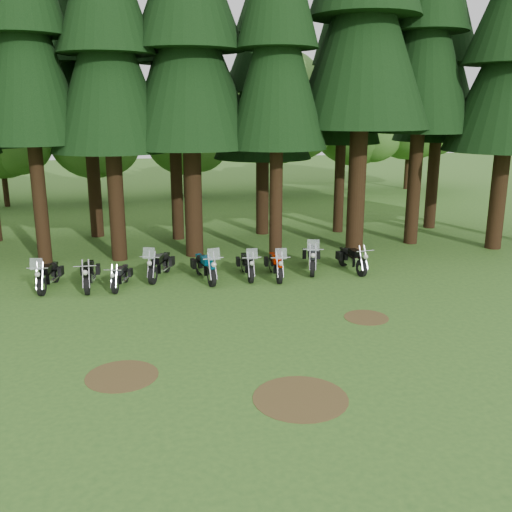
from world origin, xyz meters
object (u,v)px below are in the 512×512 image
Objects in this scene: motorcycle_7 at (312,258)px; motorcycle_3 at (160,266)px; motorcycle_8 at (352,260)px; motorcycle_5 at (247,266)px; motorcycle_6 at (276,266)px; motorcycle_0 at (48,276)px; motorcycle_4 at (205,268)px; motorcycle_1 at (89,275)px; motorcycle_2 at (120,277)px.

motorcycle_3 is at bearing -166.70° from motorcycle_7.
motorcycle_8 is at bearing 16.86° from motorcycle_3.
motorcycle_6 is (1.06, -0.30, 0.01)m from motorcycle_5.
motorcycle_8 is (11.67, -0.14, -0.01)m from motorcycle_0.
motorcycle_7 is (10.10, 0.24, 0.04)m from motorcycle_0.
motorcycle_3 is at bearing 171.18° from motorcycle_5.
motorcycle_4 is 4.39m from motorcycle_7.
motorcycle_1 is 4.28m from motorcycle_4.
motorcycle_3 is at bearing 16.20° from motorcycle_1.
motorcycle_4 reaches higher than motorcycle_3.
motorcycle_3 is 3.39m from motorcycle_5.
motorcycle_3 reaches higher than motorcycle_5.
motorcycle_2 is 4.82m from motorcycle_5.
motorcycle_8 is at bearing 8.51° from motorcycle_6.
motorcycle_1 is 1.05× the size of motorcycle_5.
motorcycle_8 is at bearing 9.46° from motorcycle_0.
motorcycle_2 is at bearing -159.15° from motorcycle_7.
motorcycle_2 is 3.17m from motorcycle_4.
motorcycle_8 is (5.95, 0.03, -0.04)m from motorcycle_4.
motorcycle_6 is (2.71, -0.22, -0.03)m from motorcycle_4.
motorcycle_6 reaches higher than motorcycle_2.
motorcycle_7 reaches higher than motorcycle_3.
motorcycle_7 is (1.67, 0.64, 0.04)m from motorcycle_6.
motorcycle_6 reaches higher than motorcycle_8.
motorcycle_0 is 1.45m from motorcycle_1.
motorcycle_6 is at bearing -143.05° from motorcycle_7.
motorcycle_5 is at bearing 18.43° from motorcycle_2.
motorcycle_0 reaches higher than motorcycle_5.
motorcycle_7 reaches higher than motorcycle_4.
motorcycle_0 is 10.10m from motorcycle_7.
motorcycle_6 is 1.01× the size of motorcycle_8.
motorcycle_3 is at bearing 46.93° from motorcycle_2.
motorcycle_8 is (10.23, 0.03, -0.01)m from motorcycle_1.
motorcycle_1 reaches higher than motorcycle_2.
motorcycle_6 is at bearing 10.03° from motorcycle_3.
motorcycle_4 is 5.95m from motorcycle_8.
motorcycle_4 is 1.06× the size of motorcycle_6.
motorcycle_7 is 1.08× the size of motorcycle_8.
motorcycle_3 reaches higher than motorcycle_2.
motorcycle_0 reaches higher than motorcycle_2.
motorcycle_0 is at bearing 174.58° from motorcycle_1.
motorcycle_7 is (6.06, -0.27, 0.03)m from motorcycle_3.
motorcycle_5 reaches higher than motorcycle_8.
motorcycle_4 is 2.72m from motorcycle_6.
motorcycle_6 is at bearing 14.86° from motorcycle_2.
motorcycle_8 is (9.11, 0.27, 0.07)m from motorcycle_2.
motorcycle_5 reaches higher than motorcycle_2.
motorcycle_4 reaches higher than motorcycle_2.
motorcycle_4 is at bearing -175.76° from motorcycle_5.
motorcycle_0 is 1.20× the size of motorcycle_2.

